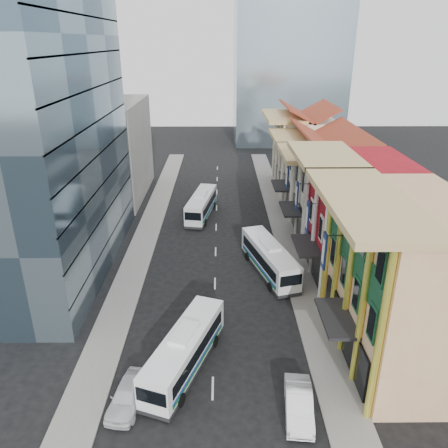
{
  "coord_description": "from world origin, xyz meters",
  "views": [
    {
      "loc": [
        0.59,
        -22.2,
        22.02
      ],
      "look_at": [
        0.93,
        19.36,
        4.5
      ],
      "focal_mm": 35.0,
      "sensor_mm": 36.0,
      "label": 1
    }
  ],
  "objects_px": {
    "bus_left_far": "(201,205)",
    "sedan_right": "(299,404)",
    "shophouse_tan": "(407,282)",
    "bus_left_near": "(185,350)",
    "office_tower": "(32,122)",
    "bus_right": "(269,258)",
    "sedan_left": "(128,395)"
  },
  "relations": [
    {
      "from": "shophouse_tan",
      "to": "bus_left_near",
      "type": "height_order",
      "value": "shophouse_tan"
    },
    {
      "from": "bus_left_far",
      "to": "sedan_right",
      "type": "distance_m",
      "value": 34.91
    },
    {
      "from": "office_tower",
      "to": "sedan_right",
      "type": "relative_size",
      "value": 6.27
    },
    {
      "from": "sedan_right",
      "to": "office_tower",
      "type": "bearing_deg",
      "value": 143.68
    },
    {
      "from": "office_tower",
      "to": "bus_right",
      "type": "bearing_deg",
      "value": -4.78
    },
    {
      "from": "bus_left_far",
      "to": "office_tower",
      "type": "bearing_deg",
      "value": -127.55
    },
    {
      "from": "shophouse_tan",
      "to": "bus_left_far",
      "type": "height_order",
      "value": "shophouse_tan"
    },
    {
      "from": "office_tower",
      "to": "sedan_right",
      "type": "bearing_deg",
      "value": -41.92
    },
    {
      "from": "bus_left_far",
      "to": "sedan_left",
      "type": "distance_m",
      "value": 33.46
    },
    {
      "from": "bus_left_near",
      "to": "shophouse_tan",
      "type": "bearing_deg",
      "value": 26.77
    },
    {
      "from": "office_tower",
      "to": "bus_right",
      "type": "xyz_separation_m",
      "value": [
        22.5,
        -1.88,
        -13.31
      ]
    },
    {
      "from": "sedan_right",
      "to": "bus_right",
      "type": "bearing_deg",
      "value": 95.6
    },
    {
      "from": "bus_right",
      "to": "bus_left_near",
      "type": "bearing_deg",
      "value": -133.94
    },
    {
      "from": "bus_left_near",
      "to": "sedan_right",
      "type": "distance_m",
      "value": 8.65
    },
    {
      "from": "office_tower",
      "to": "sedan_left",
      "type": "distance_m",
      "value": 26.64
    },
    {
      "from": "bus_left_far",
      "to": "bus_right",
      "type": "bearing_deg",
      "value": -54.89
    },
    {
      "from": "office_tower",
      "to": "bus_right",
      "type": "relative_size",
      "value": 2.85
    },
    {
      "from": "shophouse_tan",
      "to": "office_tower",
      "type": "relative_size",
      "value": 0.47
    },
    {
      "from": "bus_left_far",
      "to": "bus_right",
      "type": "relative_size",
      "value": 0.98
    },
    {
      "from": "bus_left_near",
      "to": "bus_left_far",
      "type": "distance_m",
      "value": 29.86
    },
    {
      "from": "office_tower",
      "to": "sedan_right",
      "type": "xyz_separation_m",
      "value": [
        22.5,
        -20.2,
        -14.21
      ]
    },
    {
      "from": "shophouse_tan",
      "to": "sedan_left",
      "type": "distance_m",
      "value": 20.89
    },
    {
      "from": "office_tower",
      "to": "bus_left_near",
      "type": "bearing_deg",
      "value": -46.81
    },
    {
      "from": "bus_left_far",
      "to": "sedan_left",
      "type": "height_order",
      "value": "bus_left_far"
    },
    {
      "from": "bus_right",
      "to": "shophouse_tan",
      "type": "bearing_deg",
      "value": -70.88
    },
    {
      "from": "shophouse_tan",
      "to": "office_tower",
      "type": "bearing_deg",
      "value": 155.7
    },
    {
      "from": "bus_right",
      "to": "sedan_right",
      "type": "bearing_deg",
      "value": -105.93
    },
    {
      "from": "sedan_right",
      "to": "bus_left_far",
      "type": "bearing_deg",
      "value": 108.01
    },
    {
      "from": "bus_left_near",
      "to": "bus_right",
      "type": "bearing_deg",
      "value": 81.7
    },
    {
      "from": "bus_left_far",
      "to": "bus_right",
      "type": "xyz_separation_m",
      "value": [
        7.5,
        -15.77,
        0.04
      ]
    },
    {
      "from": "shophouse_tan",
      "to": "bus_left_near",
      "type": "xyz_separation_m",
      "value": [
        -16.0,
        -1.98,
        -4.37
      ]
    },
    {
      "from": "bus_left_near",
      "to": "sedan_left",
      "type": "distance_m",
      "value": 4.95
    }
  ]
}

